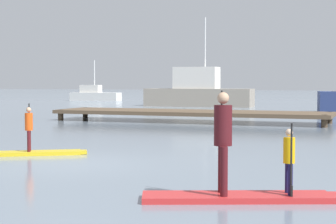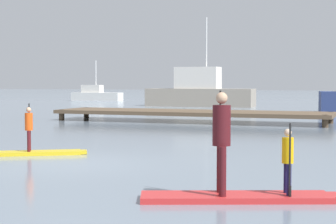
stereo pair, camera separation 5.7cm
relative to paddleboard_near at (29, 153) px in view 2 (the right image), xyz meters
name	(u,v)px [view 2 (the right image)]	position (x,y,z in m)	size (l,w,h in m)	color
ground_plane	(69,164)	(1.89, -1.12, -0.05)	(240.00, 240.00, 0.00)	gray
paddleboard_near	(29,153)	(0.00, 0.00, 0.00)	(2.87, 1.95, 0.10)	gold
paddler_child_solo	(29,126)	(-0.01, 0.01, 0.72)	(0.29, 0.37, 1.28)	#4C1419
paddleboard_far	(240,197)	(6.70, -3.79, 0.00)	(3.31, 1.79, 0.10)	red
paddler_adult	(221,136)	(6.41, -3.90, 1.03)	(0.39, 0.50, 1.72)	#4C1419
paddler_child_front	(288,158)	(7.45, -3.52, 0.66)	(0.25, 0.37, 1.20)	#19194C
fishing_boat_green_midground	(199,92)	(-4.89, 30.74, 1.12)	(8.70, 2.36, 7.06)	#9E9384
trawler_grey_distant	(96,95)	(-19.05, 40.02, 0.55)	(5.36, 1.47, 4.18)	silver
floating_dock	(191,113)	(0.06, 13.67, 0.40)	(13.65, 3.19, 0.54)	brown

